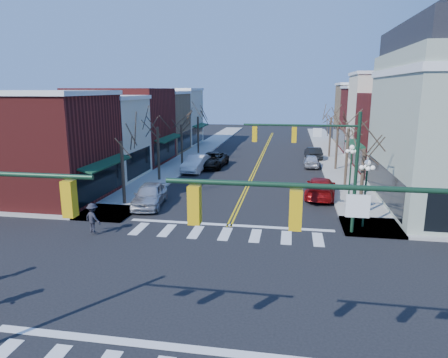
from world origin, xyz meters
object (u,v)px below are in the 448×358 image
at_px(car_left_mid, 196,163).
at_px(pedestrian_dark_b, 93,218).
at_px(car_left_far, 212,160).
at_px(car_right_mid, 311,161).
at_px(lamppost_corner, 366,182).
at_px(car_left_near, 150,195).
at_px(car_right_near, 321,188).
at_px(car_right_far, 313,153).
at_px(lamppost_midblock, 351,163).

relative_size(car_left_mid, pedestrian_dark_b, 2.90).
distance_m(car_left_far, car_right_mid, 10.91).
height_order(lamppost_corner, car_left_far, lamppost_corner).
bearing_deg(car_left_far, pedestrian_dark_b, -94.21).
xyz_separation_m(lamppost_corner, car_left_near, (-14.60, 2.47, -2.11)).
height_order(car_left_far, car_right_mid, car_left_far).
height_order(car_right_near, pedestrian_dark_b, pedestrian_dark_b).
distance_m(car_left_mid, car_right_far, 15.74).
distance_m(lamppost_midblock, car_right_mid, 13.69).
bearing_deg(car_left_near, lamppost_midblock, 8.27).
bearing_deg(car_left_near, car_right_mid, 47.43).
height_order(car_right_near, car_right_mid, car_right_near).
bearing_deg(car_left_far, car_left_near, -92.60).
distance_m(car_right_mid, pedestrian_dark_b, 27.15).
height_order(car_left_near, car_left_mid, car_left_near).
bearing_deg(lamppost_midblock, car_left_far, 138.92).
bearing_deg(car_right_far, car_left_near, 53.48).
height_order(car_left_mid, car_right_near, car_left_mid).
bearing_deg(car_left_near, car_left_far, 76.90).
relative_size(car_left_mid, car_right_far, 1.14).
bearing_deg(car_right_near, car_right_far, -84.70).
bearing_deg(car_left_near, car_left_mid, 81.21).
relative_size(lamppost_corner, car_right_mid, 1.06).
xyz_separation_m(car_left_far, pedestrian_dark_b, (-2.86, -21.54, 0.22)).
xyz_separation_m(car_right_near, car_right_mid, (-0.17, 12.77, -0.10)).
bearing_deg(pedestrian_dark_b, car_right_far, -92.85).
bearing_deg(car_left_far, lamppost_corner, -50.57).
height_order(lamppost_midblock, pedestrian_dark_b, lamppost_midblock).
relative_size(car_left_far, car_right_mid, 1.43).
height_order(lamppost_midblock, car_left_far, lamppost_midblock).
relative_size(lamppost_midblock, car_left_near, 0.87).
relative_size(car_left_far, car_right_far, 1.29).
distance_m(lamppost_midblock, car_left_near, 15.29).
relative_size(lamppost_corner, car_left_near, 0.87).
distance_m(lamppost_midblock, car_right_far, 18.76).
bearing_deg(lamppost_midblock, pedestrian_dark_b, -147.24).
relative_size(lamppost_corner, car_left_far, 0.74).
xyz_separation_m(car_left_near, pedestrian_dark_b, (-1.26, -6.17, 0.19)).
bearing_deg(car_right_far, car_left_mid, 30.90).
bearing_deg(car_right_near, car_right_mid, -82.97).
height_order(car_right_mid, pedestrian_dark_b, pedestrian_dark_b).
bearing_deg(car_right_mid, lamppost_midblock, 99.94).
relative_size(car_right_mid, car_right_far, 0.91).
xyz_separation_m(lamppost_midblock, car_right_far, (-1.80, 18.54, -2.22)).
xyz_separation_m(car_left_far, car_right_far, (11.20, 7.20, -0.07)).
height_order(lamppost_corner, car_right_near, lamppost_corner).
xyz_separation_m(car_left_far, car_right_near, (10.90, -10.79, -0.01)).
xyz_separation_m(lamppost_corner, car_left_far, (-13.00, 17.83, -2.15)).
bearing_deg(car_right_mid, car_left_near, 54.82).
relative_size(car_left_mid, car_right_mid, 1.25).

